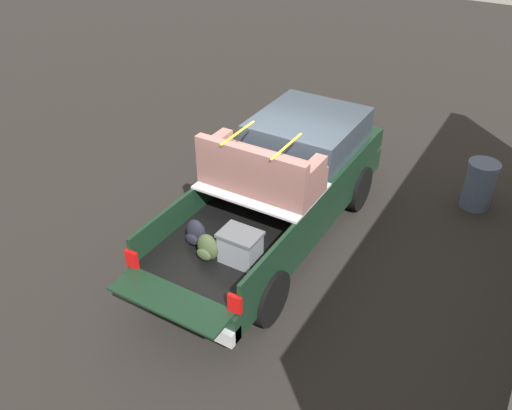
# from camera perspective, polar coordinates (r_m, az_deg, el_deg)

# --- Properties ---
(ground_plane) EXTENTS (40.00, 40.00, 0.00)m
(ground_plane) POSITION_cam_1_polar(r_m,az_deg,el_deg) (9.82, 1.79, -3.61)
(ground_plane) COLOR black
(pickup_truck) EXTENTS (6.05, 2.06, 2.23)m
(pickup_truck) POSITION_cam_1_polar(r_m,az_deg,el_deg) (9.54, 3.06, 2.35)
(pickup_truck) COLOR black
(pickup_truck) RESTS_ON ground_plane
(trash_can) EXTENTS (0.60, 0.60, 0.98)m
(trash_can) POSITION_cam_1_polar(r_m,az_deg,el_deg) (11.28, 22.60, 2.00)
(trash_can) COLOR #3F4C66
(trash_can) RESTS_ON ground_plane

